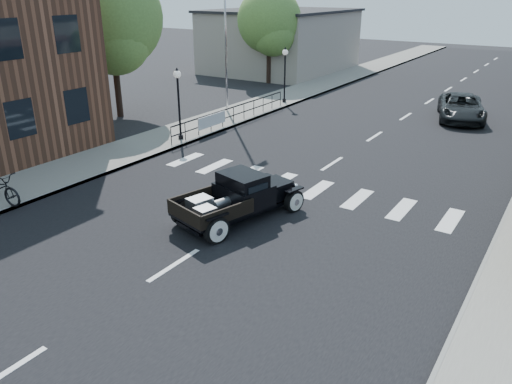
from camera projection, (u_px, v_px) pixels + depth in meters
The scene contains 14 objects.
ground at pixel (238, 225), 15.86m from camera, with size 120.00×120.00×0.00m, color black.
road at pixel (394, 124), 27.46m from camera, with size 14.00×80.00×0.02m, color black.
road_markings at pixel (359, 147), 23.60m from camera, with size 12.00×60.00×0.06m, color silver, non-canonical shape.
sidewalk_left at pixel (264, 104), 31.74m from camera, with size 3.00×80.00×0.15m, color gray.
low_building_left at pixel (281, 42), 44.16m from camera, with size 10.00×12.00×5.00m, color gray.
railing at pixel (234, 113), 27.04m from camera, with size 0.08×10.00×1.00m, color black, non-canonical shape.
banner at pixel (212, 125), 25.53m from camera, with size 0.04×2.20×0.60m, color silver, non-canonical shape.
lamp_post_b at pixel (179, 104), 23.64m from camera, with size 0.36×0.36×3.41m, color black, non-canonical shape.
lamp_post_c at pixel (285, 75), 31.38m from camera, with size 0.36×0.36×3.41m, color black, non-canonical shape.
flagpole at pixel (225, 8), 27.55m from camera, with size 0.12×0.12×11.51m, color silver.
big_tree_near at pixel (113, 42), 27.54m from camera, with size 5.68×5.68×8.34m, color #4F7431, non-canonical shape.
big_tree_far at pixel (269, 36), 37.85m from camera, with size 4.83×4.83×7.09m, color #4F7431, non-canonical shape.
hotrod_pickup at pixel (238, 197), 15.99m from camera, with size 2.10×4.50×1.56m, color black, non-canonical shape.
second_car at pixel (461, 108), 28.09m from camera, with size 2.34×5.07×1.41m, color black.
Camera 1 is at (8.30, -11.62, 7.02)m, focal length 35.00 mm.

